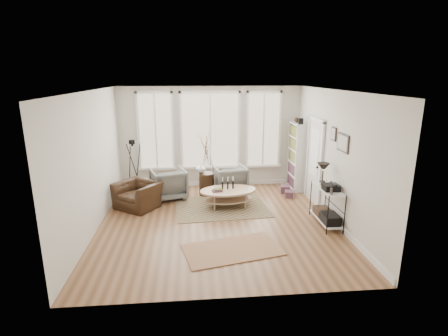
{
  "coord_description": "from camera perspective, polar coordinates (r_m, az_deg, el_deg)",
  "views": [
    {
      "loc": [
        -0.53,
        -7.24,
        3.23
      ],
      "look_at": [
        0.2,
        0.6,
        1.1
      ],
      "focal_mm": 28.0,
      "sensor_mm": 36.0,
      "label": 1
    }
  ],
  "objects": [
    {
      "name": "coffee_table",
      "position": [
        8.72,
        0.6,
        -4.17
      ],
      "size": [
        1.51,
        1.07,
        0.64
      ],
      "color": "tan",
      "rests_on": "ground"
    },
    {
      "name": "wall_art",
      "position": [
        7.75,
        18.47,
        4.3
      ],
      "size": [
        0.04,
        0.88,
        0.44
      ],
      "color": "black",
      "rests_on": "ground"
    },
    {
      "name": "low_shelf",
      "position": [
        8.0,
        16.43,
        -5.37
      ],
      "size": [
        0.38,
        1.08,
        1.3
      ],
      "color": "white",
      "rests_on": "ground"
    },
    {
      "name": "side_table",
      "position": [
        9.43,
        -2.89,
        0.43
      ],
      "size": [
        0.42,
        0.42,
        1.74
      ],
      "color": "#321F12",
      "rests_on": "ground"
    },
    {
      "name": "bookcase",
      "position": [
        10.17,
        11.78,
        1.9
      ],
      "size": [
        0.31,
        0.85,
        2.06
      ],
      "color": "white",
      "rests_on": "ground"
    },
    {
      "name": "armchair_left",
      "position": [
        9.41,
        -9.05,
        -2.55
      ],
      "size": [
        1.08,
        1.1,
        0.8
      ],
      "primitive_type": "imported",
      "rotation": [
        0.0,
        0.0,
        3.44
      ],
      "color": "slate",
      "rests_on": "ground"
    },
    {
      "name": "book_stack_far",
      "position": [
        9.63,
        10.56,
        -4.2
      ],
      "size": [
        0.26,
        0.3,
        0.17
      ],
      "primitive_type": "cube",
      "rotation": [
        0.0,
        0.0,
        -0.21
      ],
      "color": "maroon",
      "rests_on": "ground"
    },
    {
      "name": "room",
      "position": [
        7.5,
        -0.96,
        1.23
      ],
      "size": [
        5.5,
        5.54,
        2.9
      ],
      "color": "#8A5F3E",
      "rests_on": "ground"
    },
    {
      "name": "bay_window",
      "position": [
        10.1,
        -2.25,
        5.88
      ],
      "size": [
        4.14,
        0.12,
        2.24
      ],
      "color": "tan",
      "rests_on": "ground"
    },
    {
      "name": "book_stack_near",
      "position": [
        9.98,
        9.96,
        -3.36
      ],
      "size": [
        0.3,
        0.36,
        0.2
      ],
      "primitive_type": "cube",
      "rotation": [
        0.0,
        0.0,
        -0.19
      ],
      "color": "maroon",
      "rests_on": "ground"
    },
    {
      "name": "vase",
      "position": [
        9.51,
        -3.83,
        -0.01
      ],
      "size": [
        0.26,
        0.26,
        0.25
      ],
      "primitive_type": "imported",
      "rotation": [
        0.0,
        0.0,
        -0.07
      ],
      "color": "silver",
      "rests_on": "side_table"
    },
    {
      "name": "rug_runner",
      "position": [
        6.79,
        1.36,
        -13.15
      ],
      "size": [
        1.98,
        1.38,
        0.01
      ],
      "primitive_type": "cube",
      "rotation": [
        0.0,
        0.0,
        0.23
      ],
      "color": "brown",
      "rests_on": "ground"
    },
    {
      "name": "accent_chair",
      "position": [
        8.93,
        -13.86,
        -4.31
      ],
      "size": [
        1.31,
        1.28,
        0.65
      ],
      "primitive_type": "imported",
      "rotation": [
        0.0,
        0.0,
        -0.62
      ],
      "color": "#321F12",
      "rests_on": "ground"
    },
    {
      "name": "rug_main",
      "position": [
        8.78,
        -0.43,
        -6.39
      ],
      "size": [
        2.37,
        1.85,
        0.01
      ],
      "primitive_type": "cube",
      "rotation": [
        0.0,
        0.0,
        0.07
      ],
      "color": "brown",
      "rests_on": "ground"
    },
    {
      "name": "armchair_right",
      "position": [
        9.68,
        0.95,
        -1.91
      ],
      "size": [
        0.96,
        0.98,
        0.78
      ],
      "primitive_type": "imported",
      "rotation": [
        0.0,
        0.0,
        3.31
      ],
      "color": "slate",
      "rests_on": "ground"
    },
    {
      "name": "door",
      "position": [
        9.18,
        14.56,
        1.38
      ],
      "size": [
        0.09,
        1.06,
        2.22
      ],
      "color": "silver",
      "rests_on": "ground"
    },
    {
      "name": "tripod_camera",
      "position": [
        9.75,
        -14.48,
        -0.34
      ],
      "size": [
        0.54,
        0.54,
        1.54
      ],
      "color": "black",
      "rests_on": "ground"
    }
  ]
}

